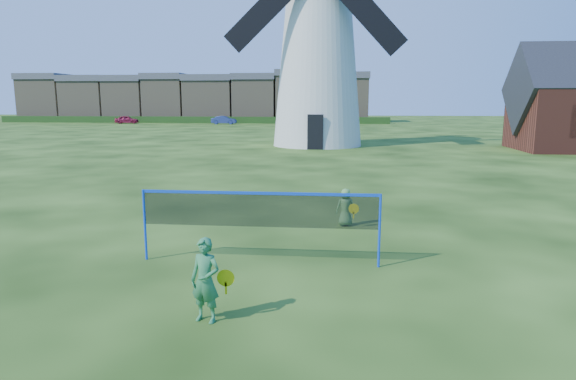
# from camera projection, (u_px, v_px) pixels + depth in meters

# --- Properties ---
(ground) EXTENTS (220.00, 220.00, 0.00)m
(ground) POSITION_uv_depth(u_px,v_px,m) (276.00, 263.00, 10.55)
(ground) COLOR black
(ground) RESTS_ON ground
(windmill) EXTENTS (13.20, 6.76, 19.64)m
(windmill) POSITION_uv_depth(u_px,v_px,m) (318.00, 51.00, 37.11)
(windmill) COLOR silver
(windmill) RESTS_ON ground
(badminton_net) EXTENTS (5.05, 0.05, 1.55)m
(badminton_net) POSITION_uv_depth(u_px,v_px,m) (259.00, 211.00, 10.35)
(badminton_net) COLOR blue
(badminton_net) RESTS_ON ground
(player_girl) EXTENTS (0.70, 0.44, 1.34)m
(player_girl) POSITION_uv_depth(u_px,v_px,m) (206.00, 280.00, 7.66)
(player_girl) COLOR #317C48
(player_girl) RESTS_ON ground
(player_boy) EXTENTS (0.64, 0.44, 1.04)m
(player_boy) POSITION_uv_depth(u_px,v_px,m) (346.00, 207.00, 13.62)
(player_boy) COLOR #579648
(player_boy) RESTS_ON ground
(terraced_houses) EXTENTS (58.14, 8.40, 8.29)m
(terraced_houses) POSITION_uv_depth(u_px,v_px,m) (194.00, 98.00, 82.61)
(terraced_houses) COLOR #8B785C
(terraced_houses) RESTS_ON ground
(hedge) EXTENTS (62.00, 0.80, 1.00)m
(hedge) POSITION_uv_depth(u_px,v_px,m) (189.00, 120.00, 77.26)
(hedge) COLOR #193814
(hedge) RESTS_ON ground
(car_left) EXTENTS (3.71, 2.11, 1.19)m
(car_left) POSITION_uv_depth(u_px,v_px,m) (127.00, 120.00, 75.34)
(car_left) COLOR #A11D3E
(car_left) RESTS_ON ground
(car_right) EXTENTS (3.76, 1.54, 1.21)m
(car_right) POSITION_uv_depth(u_px,v_px,m) (224.00, 120.00, 73.23)
(car_right) COLOR navy
(car_right) RESTS_ON ground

